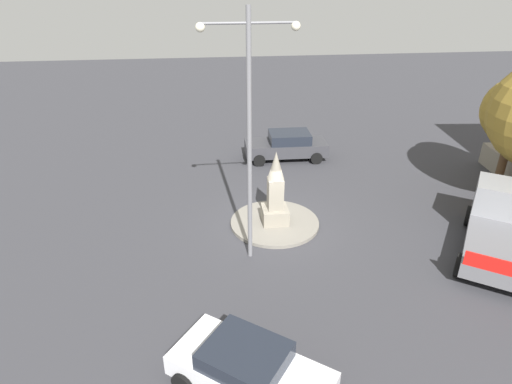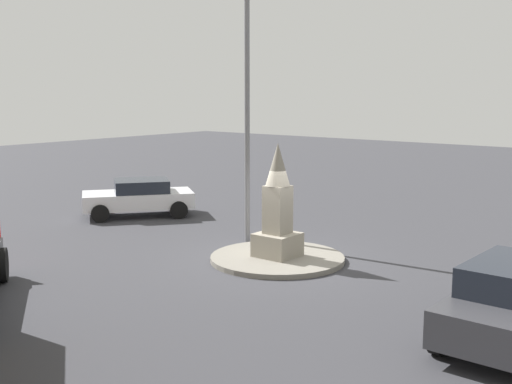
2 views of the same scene
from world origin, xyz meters
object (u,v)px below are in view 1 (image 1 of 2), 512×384
object	(u,v)px
monument	(275,194)
streetlamp	(249,123)
car_white_passing	(249,369)
truck_grey_parked_left	(501,224)
car_dark_grey_approaching	(287,145)

from	to	relation	value
monument	streetlamp	world-z (taller)	streetlamp
monument	streetlamp	bearing A→B (deg)	59.05
car_white_passing	truck_grey_parked_left	size ratio (longest dim) A/B	0.77
car_dark_grey_approaching	car_white_passing	bearing A→B (deg)	76.05
streetlamp	monument	bearing A→B (deg)	-120.95
monument	streetlamp	size ratio (longest dim) A/B	0.36
monument	streetlamp	xyz separation A→B (m)	(1.25, 2.09, 3.69)
truck_grey_parked_left	monument	bearing A→B (deg)	-17.99
monument	truck_grey_parked_left	world-z (taller)	monument
streetlamp	car_white_passing	distance (m)	7.24
car_dark_grey_approaching	car_white_passing	size ratio (longest dim) A/B	1.07
car_dark_grey_approaching	car_white_passing	xyz separation A→B (m)	(3.67, 14.77, -0.07)
streetlamp	car_white_passing	world-z (taller)	streetlamp
streetlamp	car_white_passing	xyz separation A→B (m)	(0.64, 5.73, -4.38)
monument	car_dark_grey_approaching	world-z (taller)	monument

